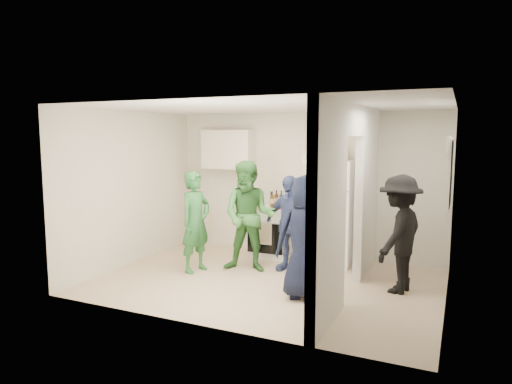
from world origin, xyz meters
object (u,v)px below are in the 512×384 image
wicker_basket (328,155)px  person_green_center (249,216)px  blue_bowl (328,147)px  person_green_left (196,222)px  person_nook (399,234)px  person_navy (306,237)px  stove (272,231)px  person_denim (289,223)px  fridge (332,212)px  yellow_cup_stack_top (345,153)px

wicker_basket → person_green_center: (-0.96, -0.98, -0.92)m
blue_bowl → person_green_left: blue_bowl is taller
wicker_basket → person_nook: size_ratio=0.22×
blue_bowl → person_navy: blue_bowl is taller
stove → person_green_center: (0.02, -0.96, 0.42)m
stove → person_green_left: bearing=-118.8°
wicker_basket → person_denim: (-0.40, -0.72, -1.04)m
fridge → person_nook: (1.18, -0.96, -0.06)m
fridge → person_nook: size_ratio=1.07×
yellow_cup_stack_top → wicker_basket: bearing=154.9°
person_green_left → person_nook: size_ratio=0.98×
fridge → blue_bowl: blue_bowl is taller
blue_bowl → person_green_center: (-0.96, -0.98, -1.05)m
blue_bowl → person_green_center: 1.73m
person_green_center → person_navy: person_green_center is taller
person_denim → person_navy: person_navy is taller
person_denim → person_nook: 1.71m
fridge → yellow_cup_stack_top: bearing=-24.4°
stove → person_navy: 2.14m
fridge → person_green_center: size_ratio=0.99×
wicker_basket → person_denim: 1.32m
person_green_center → stove: bearing=78.9°
stove → person_denim: bearing=-50.3°
person_green_center → wicker_basket: bearing=33.4°
person_green_left → person_navy: person_navy is taller
stove → person_navy: person_navy is taller
wicker_basket → person_green_left: (-1.71, -1.34, -1.00)m
yellow_cup_stack_top → person_navy: bearing=-93.5°
wicker_basket → person_navy: size_ratio=0.22×
yellow_cup_stack_top → person_nook: yellow_cup_stack_top is taller
stove → person_green_center: size_ratio=0.51×
fridge → person_navy: size_ratio=1.06×
blue_bowl → yellow_cup_stack_top: (0.32, -0.15, -0.08)m
person_green_center → person_nook: 2.25m
blue_bowl → person_denim: blue_bowl is taller
person_green_left → person_navy: size_ratio=0.97×
blue_bowl → person_green_left: 2.45m
yellow_cup_stack_top → stove: bearing=174.3°
wicker_basket → person_green_left: wicker_basket is taller
stove → person_denim: (0.58, -0.70, 0.31)m
person_green_left → person_green_center: 0.83m
wicker_basket → person_green_center: bearing=-134.6°
fridge → person_green_left: size_ratio=1.09×
fridge → stove: bearing=178.4°
person_green_left → person_nook: bearing=-71.0°
stove → person_green_center: 1.05m
stove → person_nook: (2.26, -0.99, 0.36)m
blue_bowl → person_navy: bearing=-82.8°
blue_bowl → person_green_center: blue_bowl is taller
person_green_left → person_green_center: bearing=-51.2°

